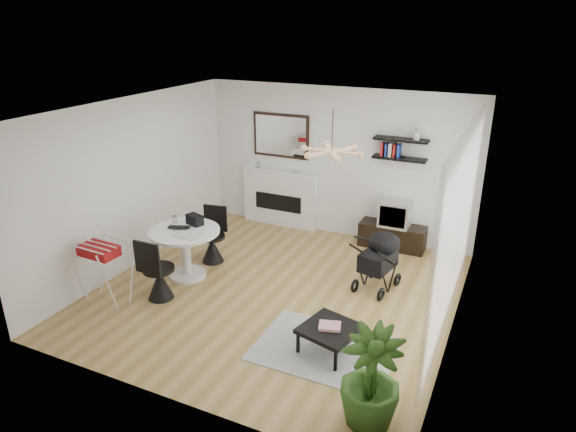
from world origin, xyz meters
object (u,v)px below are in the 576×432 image
at_px(dining_table, 185,246).
at_px(coffee_table, 330,330).
at_px(crt_tv, 395,213).
at_px(drying_rack, 105,271).
at_px(stroller, 379,262).
at_px(potted_plant, 371,378).
at_px(tv_console, 392,236).
at_px(fireplace, 280,191).

xyz_separation_m(dining_table, coffee_table, (2.70, -0.86, -0.22)).
xyz_separation_m(crt_tv, drying_rack, (-3.24, -3.52, -0.16)).
bearing_deg(crt_tv, coffee_table, -89.23).
height_order(stroller, potted_plant, potted_plant).
distance_m(crt_tv, dining_table, 3.59).
bearing_deg(tv_console, drying_rack, -132.33).
distance_m(dining_table, drying_rack, 1.25).
xyz_separation_m(tv_console, potted_plant, (0.84, -4.23, 0.33)).
distance_m(stroller, coffee_table, 1.81).
relative_size(tv_console, potted_plant, 1.05).
bearing_deg(tv_console, stroller, -83.57).
height_order(tv_console, crt_tv, crt_tv).
bearing_deg(tv_console, dining_table, -137.42).
xyz_separation_m(crt_tv, potted_plant, (0.81, -4.22, -0.11)).
bearing_deg(stroller, coffee_table, -81.76).
xyz_separation_m(dining_table, drying_rack, (-0.58, -1.11, -0.03)).
bearing_deg(coffee_table, fireplace, 124.21).
relative_size(fireplace, drying_rack, 2.32).
bearing_deg(stroller, fireplace, 157.73).
bearing_deg(stroller, tv_console, 107.81).
relative_size(tv_console, stroller, 1.20).
distance_m(tv_console, stroller, 1.50).
relative_size(fireplace, coffee_table, 2.79).
bearing_deg(potted_plant, fireplace, 125.32).
relative_size(crt_tv, stroller, 0.54).
xyz_separation_m(fireplace, drying_rack, (-0.96, -3.66, -0.20)).
xyz_separation_m(drying_rack, potted_plant, (4.05, -0.70, 0.05)).
height_order(dining_table, stroller, stroller).
bearing_deg(coffee_table, drying_rack, -175.72).
relative_size(drying_rack, stroller, 0.98).
xyz_separation_m(tv_console, coffee_table, (0.07, -3.28, 0.09)).
distance_m(dining_table, potted_plant, 3.91).
height_order(tv_console, dining_table, dining_table).
distance_m(tv_console, crt_tv, 0.44).
distance_m(tv_console, drying_rack, 4.78).
bearing_deg(dining_table, tv_console, 42.58).
distance_m(coffee_table, potted_plant, 1.24).
distance_m(drying_rack, coffee_table, 3.29).
xyz_separation_m(drying_rack, stroller, (3.38, 2.05, -0.08)).
height_order(crt_tv, drying_rack, drying_rack).
height_order(dining_table, coffee_table, dining_table).
relative_size(drying_rack, coffee_table, 1.20).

